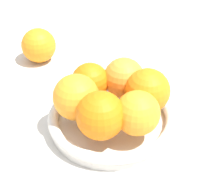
{
  "coord_description": "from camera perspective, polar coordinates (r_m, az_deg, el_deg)",
  "views": [
    {
      "loc": [
        -0.4,
        0.34,
        0.46
      ],
      "look_at": [
        0.0,
        0.0,
        0.07
      ],
      "focal_mm": 60.0,
      "sensor_mm": 36.0,
      "label": 1
    }
  ],
  "objects": [
    {
      "name": "fruit_bowl",
      "position": [
        0.69,
        -0.0,
        -3.67
      ],
      "size": [
        0.23,
        0.23,
        0.03
      ],
      "color": "silver",
      "rests_on": "ground_plane"
    },
    {
      "name": "orange_pile",
      "position": [
        0.65,
        0.13,
        -0.18
      ],
      "size": [
        0.2,
        0.19,
        0.08
      ],
      "color": "orange",
      "rests_on": "fruit_bowl"
    },
    {
      "name": "stray_orange",
      "position": [
        0.88,
        -11.12,
        7.43
      ],
      "size": [
        0.08,
        0.08,
        0.08
      ],
      "primitive_type": "sphere",
      "color": "orange",
      "rests_on": "ground_plane"
    },
    {
      "name": "ground_plane",
      "position": [
        0.7,
        -0.0,
        -4.71
      ],
      "size": [
        4.0,
        4.0,
        0.0
      ],
      "primitive_type": "plane",
      "color": "beige"
    }
  ]
}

